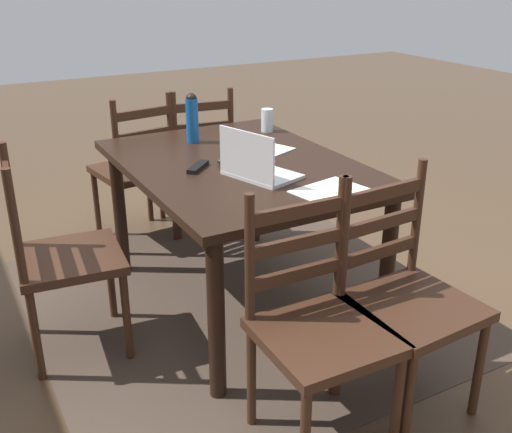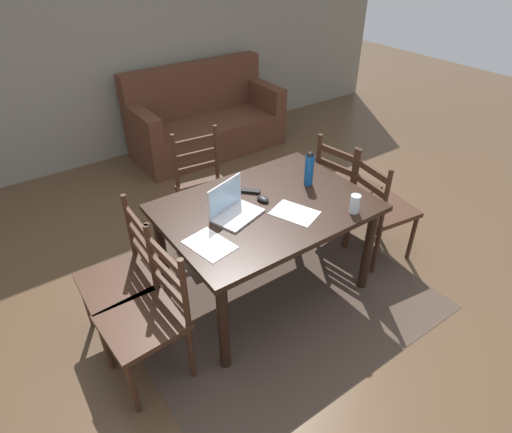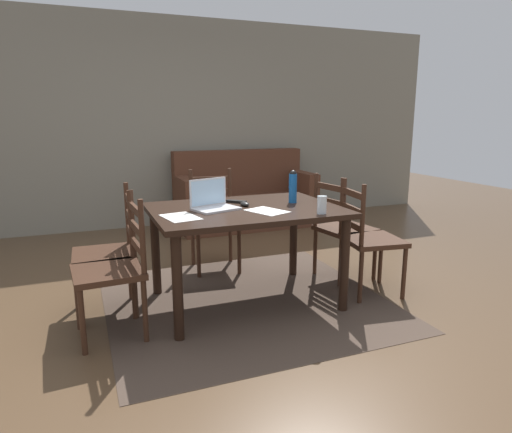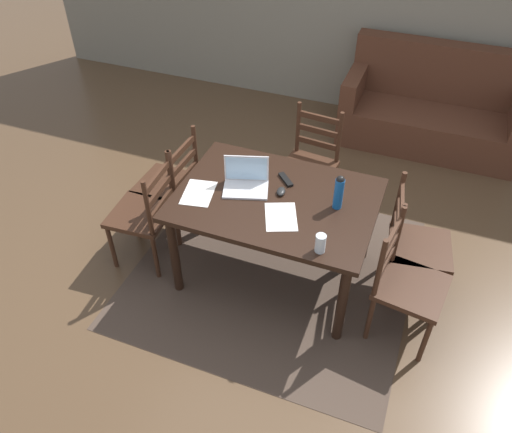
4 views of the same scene
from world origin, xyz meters
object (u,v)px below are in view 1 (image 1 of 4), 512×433
(chair_right_far, at_px, (137,170))
(laptop, at_px, (256,166))
(chair_far_head, at_px, (60,258))
(drinking_glass, at_px, (267,120))
(dining_table, at_px, (239,181))
(tv_remote, at_px, (198,167))
(chair_left_far, at_px, (318,328))
(chair_left_near, at_px, (406,300))
(water_bottle, at_px, (192,117))
(computer_mouse, at_px, (226,160))
(chair_right_near, at_px, (196,161))

(chair_right_far, bearing_deg, laptop, -172.85)
(chair_far_head, bearing_deg, drinking_glass, -71.52)
(chair_right_far, xyz_separation_m, drinking_glass, (-0.56, -0.60, 0.37))
(dining_table, distance_m, tv_remote, 0.24)
(chair_left_far, bearing_deg, dining_table, -11.50)
(chair_right_far, bearing_deg, dining_table, -168.80)
(chair_far_head, xyz_separation_m, drinking_glass, (0.43, -1.28, 0.37))
(chair_left_near, distance_m, water_bottle, 1.51)
(dining_table, distance_m, laptop, 0.29)
(chair_right_far, bearing_deg, chair_left_far, 179.85)
(chair_far_head, distance_m, tv_remote, 0.74)
(dining_table, bearing_deg, tv_remote, 89.73)
(dining_table, height_order, chair_right_far, chair_right_far)
(water_bottle, xyz_separation_m, drinking_glass, (0.01, -0.46, -0.07))
(chair_far_head, xyz_separation_m, chair_right_far, (0.99, -0.68, 0.00))
(chair_left_near, xyz_separation_m, water_bottle, (1.43, 0.26, 0.44))
(chair_far_head, distance_m, computer_mouse, 0.88)
(water_bottle, bearing_deg, chair_left_far, 174.05)
(chair_right_far, distance_m, water_bottle, 0.73)
(water_bottle, bearing_deg, tv_remote, 159.54)
(chair_right_far, distance_m, computer_mouse, 1.04)
(laptop, bearing_deg, computer_mouse, 3.87)
(chair_right_near, bearing_deg, dining_table, 168.78)
(tv_remote, bearing_deg, water_bottle, -64.50)
(chair_right_far, relative_size, computer_mouse, 9.50)
(chair_right_near, bearing_deg, chair_left_far, 168.64)
(chair_right_near, xyz_separation_m, laptop, (-1.24, 0.24, 0.36))
(chair_left_far, bearing_deg, chair_left_near, -90.01)
(dining_table, distance_m, computer_mouse, 0.13)
(water_bottle, distance_m, computer_mouse, 0.43)
(chair_far_head, bearing_deg, laptop, -106.63)
(chair_far_head, relative_size, chair_left_near, 1.00)
(chair_left_near, distance_m, drinking_glass, 1.49)
(chair_left_near, relative_size, drinking_glass, 7.39)
(drinking_glass, bearing_deg, chair_left_near, 171.93)
(chair_left_far, xyz_separation_m, computer_mouse, (1.01, -0.14, 0.32))
(chair_left_far, relative_size, tv_remote, 5.59)
(drinking_glass, bearing_deg, chair_far_head, 108.48)
(chair_far_head, bearing_deg, dining_table, -90.28)
(tv_remote, bearing_deg, drinking_glass, -99.04)
(chair_left_near, xyz_separation_m, laptop, (0.75, 0.24, 0.36))
(chair_left_far, relative_size, chair_right_far, 1.00)
(chair_far_head, relative_size, drinking_glass, 7.39)
(chair_left_near, relative_size, water_bottle, 3.61)
(chair_right_near, xyz_separation_m, tv_remote, (-1.00, 0.41, 0.31))
(laptop, relative_size, drinking_glass, 2.89)
(chair_left_near, height_order, laptop, laptop)
(chair_left_far, bearing_deg, laptop, -12.12)
(laptop, bearing_deg, drinking_glass, -33.24)
(chair_left_near, height_order, drinking_glass, chair_left_near)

